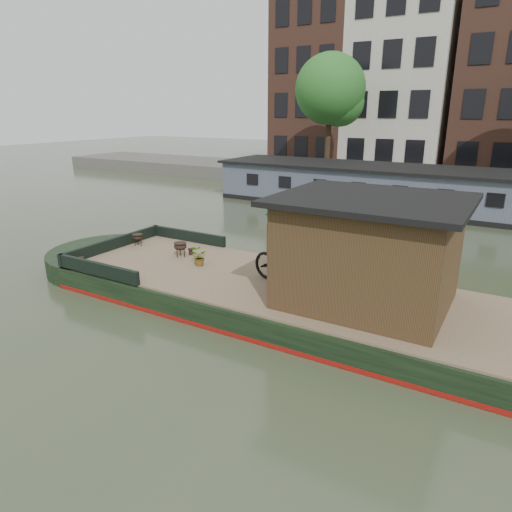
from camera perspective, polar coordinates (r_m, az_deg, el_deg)
The scene contains 18 objects.
ground at distance 11.84m, azimuth 2.97°, elevation -6.37°, with size 120.00×120.00×0.00m, color #2E3622.
houseboat_hull at distance 12.35m, azimuth -2.50°, elevation -3.93°, with size 14.01×4.02×0.60m.
houseboat_deck at distance 11.60m, azimuth 3.02°, elevation -3.55°, with size 11.80×3.80×0.05m, color #7B684C.
bow_bulwark at distance 14.45m, azimuth -15.07°, elevation 1.03°, with size 3.00×4.00×0.35m.
cabin at distance 10.42m, azimuth 13.84°, elevation 0.74°, with size 4.00×3.50×2.42m.
bicycle at distance 11.30m, azimuth 3.92°, elevation -1.00°, with size 0.74×2.13×1.12m, color black.
potted_plant_b at distance 12.48m, azimuth 2.69°, elevation -0.99°, with size 0.19×0.16×0.35m, color brown.
potted_plant_c at distance 12.92m, azimuth -7.20°, elevation -0.13°, with size 0.44×0.38×0.49m, color brown.
potted_plant_d at distance 12.45m, azimuth 2.90°, elevation -0.63°, with size 0.29×0.29×0.52m, color brown.
brazier_front at distance 13.78m, azimuth -9.42°, elevation 0.79°, with size 0.40×0.40×0.43m, color black, non-canonical shape.
brazier_rear at distance 15.22m, azimuth -14.56°, elevation 1.97°, with size 0.35×0.35×0.38m, color black, non-canonical shape.
bollard_port at distance 13.95m, azimuth -8.16°, elevation 0.55°, with size 0.17×0.17×0.20m, color black.
bollard_stbd at distance 13.91m, azimuth -21.01°, elevation -0.53°, with size 0.18×0.18×0.20m, color black.
dinghy at distance 21.83m, azimuth 5.16°, elevation 5.80°, with size 2.27×3.18×0.66m, color black.
far_houseboat at distance 24.43m, azimuth 18.61°, elevation 7.76°, with size 20.40×4.40×2.11m.
quay at distance 30.82m, azimuth 21.19°, elevation 8.42°, with size 60.00×6.00×0.90m, color #47443F.
townhouse_row at distance 37.54m, azimuth 24.82°, elevation 20.95°, with size 27.25×8.00×16.50m.
tree_left at distance 30.84m, azimuth 9.55°, elevation 19.53°, with size 4.40×4.40×7.40m.
Camera 1 is at (4.95, -9.60, 4.84)m, focal length 32.00 mm.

